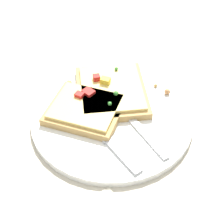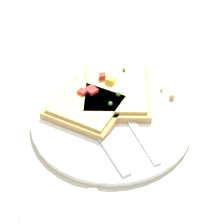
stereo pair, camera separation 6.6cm
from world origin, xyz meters
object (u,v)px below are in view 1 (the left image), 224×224
(fork, at_px, (127,114))
(knife, at_px, (107,138))
(pizza_slice_main, at_px, (112,91))
(pizza_slice_corner, at_px, (85,109))
(plate, at_px, (112,118))
(napkin, at_px, (85,224))

(fork, xyz_separation_m, knife, (0.06, 0.03, 0.00))
(pizza_slice_main, xyz_separation_m, pizza_slice_corner, (0.07, 0.02, -0.00))
(plate, relative_size, napkin, 2.39)
(knife, relative_size, pizza_slice_main, 1.12)
(plate, bearing_deg, fork, 154.48)
(pizza_slice_corner, distance_m, napkin, 0.22)
(knife, relative_size, pizza_slice_corner, 1.25)
(pizza_slice_corner, xyz_separation_m, napkin, (0.10, 0.19, -0.02))
(fork, relative_size, napkin, 1.76)
(plate, height_order, napkin, plate)
(knife, distance_m, napkin, 0.16)
(pizza_slice_corner, bearing_deg, fork, -165.66)
(napkin, bearing_deg, fork, -137.08)
(plate, height_order, knife, knife)
(pizza_slice_main, bearing_deg, knife, -10.98)
(pizza_slice_main, distance_m, napkin, 0.27)
(plate, distance_m, fork, 0.03)
(pizza_slice_main, bearing_deg, pizza_slice_corner, -50.39)
(fork, bearing_deg, napkin, 131.66)
(pizza_slice_main, xyz_separation_m, napkin, (0.17, 0.21, -0.02))
(plate, xyz_separation_m, pizza_slice_corner, (0.04, -0.03, 0.02))
(knife, height_order, pizza_slice_corner, pizza_slice_corner)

